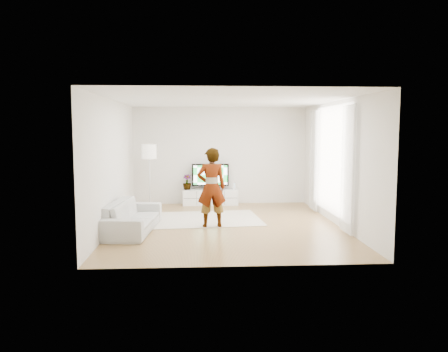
{
  "coord_description": "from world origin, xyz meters",
  "views": [
    {
      "loc": [
        -0.63,
        -9.66,
        2.14
      ],
      "look_at": [
        -0.03,
        0.4,
        1.08
      ],
      "focal_mm": 35.0,
      "sensor_mm": 36.0,
      "label": 1
    }
  ],
  "objects": [
    {
      "name": "ceiling",
      "position": [
        0.0,
        0.0,
        2.8
      ],
      "size": [
        6.0,
        6.0,
        0.0
      ],
      "primitive_type": "plane",
      "color": "white",
      "rests_on": "wall_back"
    },
    {
      "name": "curtain_far",
      "position": [
        2.4,
        1.6,
        1.35
      ],
      "size": [
        0.04,
        0.7,
        2.6
      ],
      "primitive_type": "cube",
      "color": "white",
      "rests_on": "floor"
    },
    {
      "name": "wall_left",
      "position": [
        -2.5,
        0.0,
        1.4
      ],
      "size": [
        0.02,
        6.0,
        2.8
      ],
      "primitive_type": "cube",
      "color": "silver",
      "rests_on": "floor"
    },
    {
      "name": "window",
      "position": [
        2.48,
        0.3,
        1.45
      ],
      "size": [
        0.01,
        2.6,
        2.5
      ],
      "primitive_type": "cube",
      "color": "white",
      "rests_on": "wall_right"
    },
    {
      "name": "floor",
      "position": [
        0.0,
        0.0,
        0.0
      ],
      "size": [
        6.0,
        6.0,
        0.0
      ],
      "primitive_type": "plane",
      "color": "tan",
      "rests_on": "ground"
    },
    {
      "name": "floor_lamp",
      "position": [
        -1.94,
        2.09,
        1.49
      ],
      "size": [
        0.39,
        0.39,
        1.76
      ],
      "color": "silver",
      "rests_on": "floor"
    },
    {
      "name": "wall_back",
      "position": [
        0.0,
        3.0,
        1.4
      ],
      "size": [
        5.0,
        0.02,
        2.8
      ],
      "primitive_type": "cube",
      "color": "silver",
      "rests_on": "floor"
    },
    {
      "name": "television",
      "position": [
        -0.29,
        2.79,
        0.84
      ],
      "size": [
        1.06,
        0.21,
        0.74
      ],
      "color": "black",
      "rests_on": "media_console"
    },
    {
      "name": "rug",
      "position": [
        -0.53,
        0.71,
        0.01
      ],
      "size": [
        2.88,
        2.18,
        0.01
      ],
      "primitive_type": "cube",
      "rotation": [
        0.0,
        0.0,
        0.08
      ],
      "color": "beige",
      "rests_on": "floor"
    },
    {
      "name": "game_console",
      "position": [
        0.4,
        2.76,
        0.55
      ],
      "size": [
        0.08,
        0.16,
        0.21
      ],
      "rotation": [
        0.0,
        0.0,
        -0.26
      ],
      "color": "white",
      "rests_on": "media_console"
    },
    {
      "name": "wall_front",
      "position": [
        0.0,
        -3.0,
        1.4
      ],
      "size": [
        5.0,
        0.02,
        2.8
      ],
      "primitive_type": "cube",
      "color": "silver",
      "rests_on": "floor"
    },
    {
      "name": "potted_plant",
      "position": [
        -0.96,
        2.77,
        0.66
      ],
      "size": [
        0.25,
        0.25,
        0.43
      ],
      "primitive_type": "imported",
      "rotation": [
        0.0,
        0.0,
        -0.01
      ],
      "color": "#3F7238",
      "rests_on": "media_console"
    },
    {
      "name": "player",
      "position": [
        -0.34,
        -0.17,
        0.89
      ],
      "size": [
        0.68,
        0.49,
        1.75
      ],
      "primitive_type": "imported",
      "rotation": [
        0.0,
        0.0,
        3.25
      ],
      "color": "#334772",
      "rests_on": "rug"
    },
    {
      "name": "sofa",
      "position": [
        -2.03,
        -0.46,
        0.32
      ],
      "size": [
        1.05,
        2.26,
        0.64
      ],
      "primitive_type": "imported",
      "rotation": [
        0.0,
        0.0,
        1.48
      ],
      "color": "#AEAEAA",
      "rests_on": "floor"
    },
    {
      "name": "media_console",
      "position": [
        -0.29,
        2.76,
        0.22
      ],
      "size": [
        1.58,
        0.45,
        0.44
      ],
      "color": "white",
      "rests_on": "floor"
    },
    {
      "name": "curtain_near",
      "position": [
        2.4,
        -1.0,
        1.35
      ],
      "size": [
        0.04,
        0.7,
        2.6
      ],
      "primitive_type": "cube",
      "color": "white",
      "rests_on": "floor"
    },
    {
      "name": "wall_right",
      "position": [
        2.5,
        0.0,
        1.4
      ],
      "size": [
        0.02,
        6.0,
        2.8
      ],
      "primitive_type": "cube",
      "color": "silver",
      "rests_on": "floor"
    }
  ]
}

